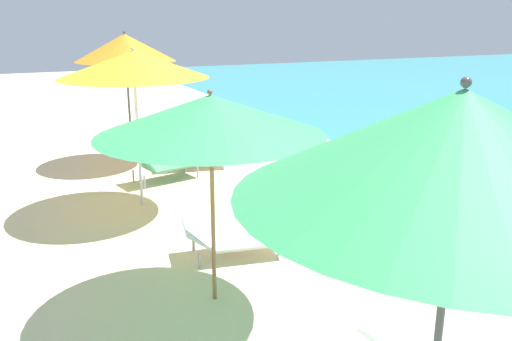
% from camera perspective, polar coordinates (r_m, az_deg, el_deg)
% --- Properties ---
extents(umbrella_third, '(2.49, 2.49, 2.95)m').
position_cam_1_polar(umbrella_third, '(3.06, 21.09, 2.57)').
color(umbrella_third, '#4C4C51').
rests_on(umbrella_third, ground).
extents(umbrella_fourth, '(2.54, 2.54, 2.51)m').
position_cam_1_polar(umbrella_fourth, '(5.78, -4.94, 5.95)').
color(umbrella_fourth, olive).
rests_on(umbrella_fourth, ground).
extents(lounger_fourth_shoreside, '(1.47, 0.89, 0.51)m').
position_cam_1_polar(lounger_fourth_shoreside, '(7.50, -2.68, -7.31)').
color(lounger_fourth_shoreside, white).
rests_on(lounger_fourth_shoreside, ground).
extents(umbrella_fifth, '(2.53, 2.53, 2.78)m').
position_cam_1_polar(umbrella_fifth, '(9.25, -13.10, 11.09)').
color(umbrella_fifth, silver).
rests_on(umbrella_fifth, ground).
extents(lounger_fifth_shoreside, '(1.49, 0.91, 0.69)m').
position_cam_1_polar(lounger_fifth_shoreside, '(11.03, -9.95, 0.65)').
color(lounger_fifth_shoreside, '#4CA572').
rests_on(lounger_fifth_shoreside, ground).
extents(umbrella_farthest, '(2.24, 2.24, 2.97)m').
position_cam_1_polar(umbrella_farthest, '(12.49, -13.95, 12.75)').
color(umbrella_farthest, '#4C4C51').
rests_on(umbrella_farthest, ground).
extents(lounger_farthest_shoreside, '(1.41, 0.72, 0.69)m').
position_cam_1_polar(lounger_farthest_shoreside, '(14.07, -12.44, 3.83)').
color(lounger_farthest_shoreside, white).
rests_on(lounger_farthest_shoreside, ground).
extents(lounger_farthest_inland, '(1.57, 0.95, 0.53)m').
position_cam_1_polar(lounger_farthest_inland, '(11.90, -6.88, 1.53)').
color(lounger_farthest_inland, white).
rests_on(lounger_farthest_inland, ground).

